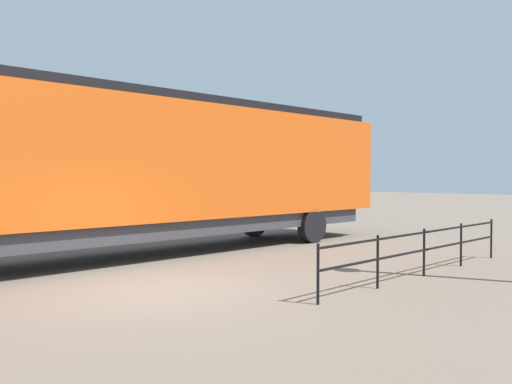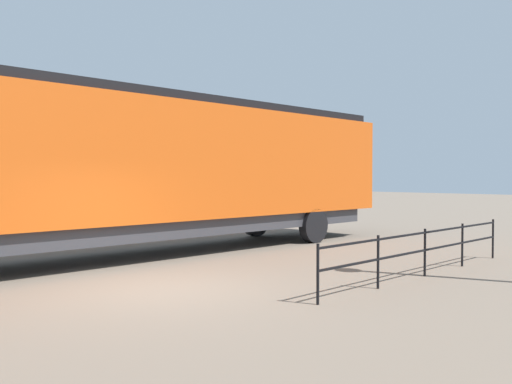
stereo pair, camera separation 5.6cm
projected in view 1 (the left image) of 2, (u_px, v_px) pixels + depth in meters
The scene contains 3 objects.
ground_plane at pixel (161, 290), 9.83m from camera, with size 120.00×120.00×0.00m, color #756656.
locomotive at pixel (157, 166), 14.36m from camera, with size 2.97×17.26×4.28m.
platform_fence at pixel (424, 245), 11.23m from camera, with size 0.05×7.21×1.01m.
Camera 1 is at (8.20, -5.61, 2.11)m, focal length 37.16 mm.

